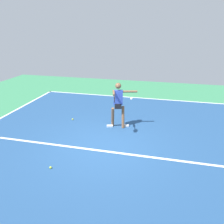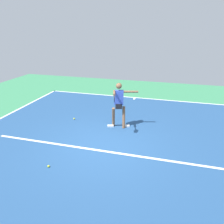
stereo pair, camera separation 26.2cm
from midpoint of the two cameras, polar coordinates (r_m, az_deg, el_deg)
The scene contains 8 objects.
ground_plane at distance 7.51m, azimuth -2.76°, elevation -8.49°, with size 19.28×19.28×0.00m, color #388456.
court_surface at distance 7.51m, azimuth -2.76°, elevation -8.48°, with size 10.05×11.18×0.00m, color navy.
court_line_baseline_near at distance 12.50m, azimuth 4.47°, elevation 3.72°, with size 10.05×0.10×0.01m, color white.
court_line_service at distance 7.22m, azimuth -3.57°, elevation -9.79°, with size 7.54×0.10×0.01m, color white.
court_line_centre_mark at distance 12.31m, azimuth 4.31°, elevation 3.45°, with size 0.10×0.30×0.01m, color white.
tennis_player at distance 8.43m, azimuth 0.70°, elevation 2.43°, with size 1.12×1.28×1.77m.
tennis_ball_far_corner at distance 9.60m, azimuth -10.70°, elevation -1.82°, with size 0.07×0.07×0.07m, color yellow.
tennis_ball_centre_court at distance 6.65m, azimuth -16.41°, elevation -13.35°, with size 0.07×0.07×0.07m, color #CCE033.
Camera 1 is at (-1.79, 6.29, 3.68)m, focal length 36.11 mm.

